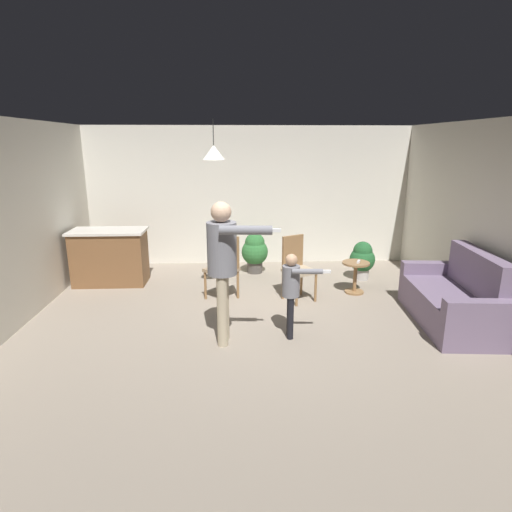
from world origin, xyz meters
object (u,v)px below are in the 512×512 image
dining_chair_by_counter (225,266)px  potted_plant_by_wall (255,251)px  side_table_by_couch (355,274)px  potted_plant_corner (362,259)px  person_child (292,286)px  kitchen_counter (110,257)px  dining_chair_near_wall (297,265)px  couch_floral (455,300)px  spare_remote_on_table (359,262)px  person_adult (223,258)px

dining_chair_by_counter → potted_plant_by_wall: dining_chair_by_counter is taller
side_table_by_couch → dining_chair_by_counter: dining_chair_by_counter is taller
side_table_by_couch → dining_chair_by_counter: 2.13m
side_table_by_couch → potted_plant_corner: 0.78m
person_child → potted_plant_corner: size_ratio=1.57×
kitchen_counter → dining_chair_near_wall: size_ratio=1.26×
side_table_by_couch → potted_plant_corner: bearing=65.6°
person_child → couch_floral: bearing=101.9°
person_child → potted_plant_corner: (1.57, 2.27, -0.29)m
dining_chair_by_counter → dining_chair_near_wall: (1.11, -0.01, 0.00)m
dining_chair_near_wall → potted_plant_by_wall: (-0.58, 1.43, -0.13)m
side_table_by_couch → potted_plant_corner: potted_plant_corner is taller
couch_floral → side_table_by_couch: size_ratio=3.59×
person_child → dining_chair_near_wall: (0.26, 1.34, -0.13)m
spare_remote_on_table → dining_chair_near_wall: bearing=-169.4°
potted_plant_by_wall → dining_chair_near_wall: bearing=-67.7°
kitchen_counter → side_table_by_couch: 4.16m
side_table_by_couch → dining_chair_near_wall: 1.04m
person_adult → person_child: size_ratio=1.60×
kitchen_counter → side_table_by_couch: kitchen_counter is taller
person_adult → person_child: person_adult is taller
couch_floral → dining_chair_near_wall: size_ratio=1.87×
side_table_by_couch → potted_plant_by_wall: bearing=142.7°
dining_chair_by_counter → spare_remote_on_table: bearing=-42.0°
potted_plant_by_wall → spare_remote_on_table: (1.61, -1.23, 0.12)m
potted_plant_corner → potted_plant_by_wall: size_ratio=0.91×
kitchen_counter → potted_plant_corner: bearing=0.2°
dining_chair_by_counter → person_adult: bearing=-135.9°
spare_remote_on_table → potted_plant_by_wall: bearing=142.5°
person_adult → potted_plant_by_wall: bearing=174.4°
dining_chair_near_wall → spare_remote_on_table: (1.03, 0.19, -0.01)m
kitchen_counter → dining_chair_near_wall: dining_chair_near_wall is taller
couch_floral → kitchen_counter: (-5.12, 1.93, 0.15)m
person_child → dining_chair_near_wall: person_child is taller
potted_plant_by_wall → person_adult: bearing=-100.0°
person_adult → spare_remote_on_table: 2.73m
kitchen_counter → spare_remote_on_table: bearing=-9.9°
couch_floral → dining_chair_by_counter: (-3.12, 1.03, 0.21)m
potted_plant_corner → kitchen_counter: bearing=-179.8°
potted_plant_by_wall → kitchen_counter: bearing=-168.5°
side_table_by_couch → dining_chair_near_wall: dining_chair_near_wall is taller
person_adult → potted_plant_corner: 3.45m
side_table_by_couch → person_child: person_child is taller
couch_floral → person_child: 2.31m
person_child → kitchen_counter: bearing=-124.5°
person_child → potted_plant_corner: 2.78m
dining_chair_near_wall → person_adult: bearing=24.5°
person_adult → spare_remote_on_table: (2.11, 1.64, -0.54)m
side_table_by_couch → person_child: 2.04m
potted_plant_corner → spare_remote_on_table: size_ratio=5.31×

